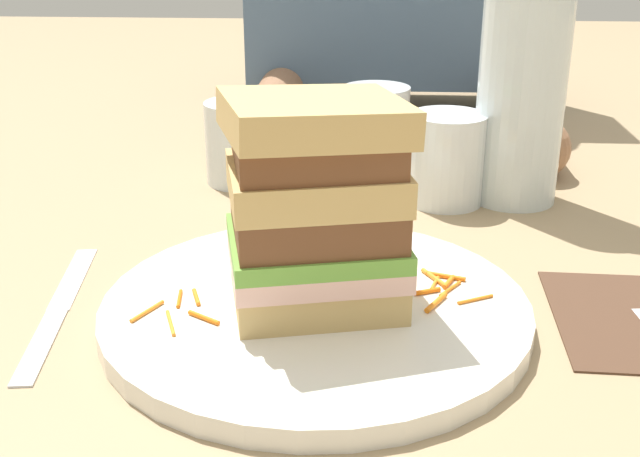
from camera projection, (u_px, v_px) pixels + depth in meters
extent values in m
plane|color=#9E8460|center=(316.00, 316.00, 0.55)|extent=(3.00, 3.00, 0.00)
cylinder|color=white|center=(317.00, 310.00, 0.54)|extent=(0.29, 0.29, 0.02)
cube|color=tan|center=(317.00, 285.00, 0.54)|extent=(0.13, 0.11, 0.02)
cube|color=beige|center=(317.00, 260.00, 0.53)|extent=(0.13, 0.12, 0.01)
cube|color=#6BA83D|center=(317.00, 243.00, 0.52)|extent=(0.13, 0.12, 0.01)
cube|color=brown|center=(317.00, 217.00, 0.52)|extent=(0.12, 0.11, 0.02)
cube|color=tan|center=(317.00, 182.00, 0.51)|extent=(0.13, 0.11, 0.02)
cube|color=brown|center=(317.00, 150.00, 0.50)|extent=(0.12, 0.11, 0.02)
cube|color=tan|center=(322.00, 117.00, 0.49)|extent=(0.13, 0.12, 0.03)
cylinder|color=orange|center=(179.00, 299.00, 0.54)|extent=(0.01, 0.02, 0.00)
cylinder|color=orange|center=(147.00, 311.00, 0.52)|extent=(0.02, 0.03, 0.00)
cylinder|color=orange|center=(196.00, 297.00, 0.54)|extent=(0.01, 0.02, 0.00)
cylinder|color=orange|center=(204.00, 318.00, 0.51)|extent=(0.02, 0.02, 0.00)
cylinder|color=orange|center=(171.00, 323.00, 0.51)|extent=(0.01, 0.03, 0.00)
cylinder|color=orange|center=(446.00, 276.00, 0.57)|extent=(0.03, 0.01, 0.00)
cylinder|color=orange|center=(475.00, 300.00, 0.54)|extent=(0.03, 0.01, 0.00)
cylinder|color=orange|center=(436.00, 303.00, 0.53)|extent=(0.02, 0.03, 0.00)
cylinder|color=orange|center=(450.00, 289.00, 0.55)|extent=(0.02, 0.02, 0.00)
cylinder|color=orange|center=(435.00, 283.00, 0.56)|extent=(0.01, 0.02, 0.00)
cylinder|color=orange|center=(449.00, 282.00, 0.56)|extent=(0.01, 0.02, 0.00)
cylinder|color=orange|center=(427.00, 291.00, 0.55)|extent=(0.02, 0.01, 0.00)
cylinder|color=orange|center=(434.00, 278.00, 0.57)|extent=(0.02, 0.03, 0.00)
cylinder|color=silver|center=(639.00, 292.00, 0.58)|extent=(0.01, 0.04, 0.00)
cylinder|color=silver|center=(631.00, 292.00, 0.58)|extent=(0.01, 0.04, 0.00)
cylinder|color=silver|center=(623.00, 292.00, 0.58)|extent=(0.01, 0.04, 0.00)
cube|color=silver|center=(40.00, 344.00, 0.51)|extent=(0.03, 0.10, 0.00)
cube|color=silver|center=(74.00, 277.00, 0.61)|extent=(0.03, 0.11, 0.00)
cylinder|color=white|center=(446.00, 159.00, 0.75)|extent=(0.07, 0.07, 0.08)
cylinder|color=orange|center=(445.00, 176.00, 0.75)|extent=(0.07, 0.07, 0.05)
cylinder|color=silver|center=(524.00, 64.00, 0.72)|extent=(0.08, 0.08, 0.26)
cylinder|color=silver|center=(241.00, 142.00, 0.80)|extent=(0.07, 0.07, 0.08)
cylinder|color=silver|center=(376.00, 120.00, 0.90)|extent=(0.08, 0.08, 0.07)
cylinder|color=#936647|center=(271.00, 114.00, 0.96)|extent=(0.06, 0.26, 0.06)
cylinder|color=#936647|center=(518.00, 117.00, 0.94)|extent=(0.06, 0.26, 0.06)
sphere|color=#936647|center=(257.00, 144.00, 0.84)|extent=(0.06, 0.06, 0.06)
sphere|color=#936647|center=(540.00, 148.00, 0.82)|extent=(0.06, 0.06, 0.06)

